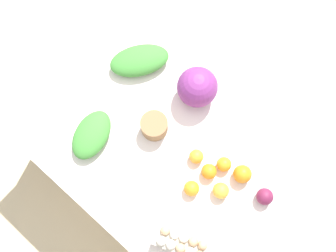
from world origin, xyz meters
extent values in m
plane|color=#C6B289|center=(0.00, 0.00, 0.00)|extent=(8.00, 8.00, 0.00)
cube|color=silver|center=(0.00, 0.00, 0.69)|extent=(1.45, 1.04, 0.03)
cylinder|color=brown|center=(-0.66, -0.46, 0.34)|extent=(0.06, 0.06, 0.67)
cylinder|color=brown|center=(0.66, -0.46, 0.34)|extent=(0.06, 0.06, 0.67)
cylinder|color=brown|center=(0.66, 0.46, 0.34)|extent=(0.06, 0.06, 0.67)
sphere|color=#7A2D75|center=(0.01, -0.21, 0.79)|extent=(0.19, 0.19, 0.19)
cube|color=beige|center=(-0.38, 0.35, 0.73)|extent=(0.26, 0.17, 0.06)
sphere|color=tan|center=(-0.45, 0.30, 0.77)|extent=(0.04, 0.04, 0.04)
sphere|color=tan|center=(-0.41, 0.31, 0.77)|extent=(0.04, 0.04, 0.04)
sphere|color=white|center=(-0.37, 0.33, 0.77)|extent=(0.04, 0.04, 0.04)
sphere|color=white|center=(-0.33, 0.34, 0.77)|extent=(0.04, 0.04, 0.04)
sphere|color=tan|center=(-0.29, 0.36, 0.77)|extent=(0.04, 0.04, 0.04)
sphere|color=white|center=(-0.42, 0.35, 0.77)|extent=(0.04, 0.04, 0.04)
sphere|color=tan|center=(-0.39, 0.37, 0.77)|extent=(0.04, 0.04, 0.04)
sphere|color=white|center=(-0.35, 0.38, 0.77)|extent=(0.04, 0.04, 0.04)
sphere|color=white|center=(-0.31, 0.40, 0.77)|extent=(0.04, 0.04, 0.04)
cylinder|color=olive|center=(0.04, 0.05, 0.75)|extent=(0.12, 0.12, 0.09)
ellipsoid|color=#3D8433|center=(0.23, 0.26, 0.74)|extent=(0.21, 0.27, 0.08)
ellipsoid|color=#3D8433|center=(0.31, -0.15, 0.74)|extent=(0.29, 0.32, 0.08)
sphere|color=maroon|center=(-0.53, -0.03, 0.74)|extent=(0.07, 0.07, 0.07)
sphere|color=orange|center=(-0.30, -0.03, 0.73)|extent=(0.07, 0.07, 0.07)
sphere|color=orange|center=(-0.19, 0.03, 0.73)|extent=(0.06, 0.06, 0.06)
sphere|color=orange|center=(-0.28, 0.04, 0.74)|extent=(0.07, 0.07, 0.07)
sphere|color=#F9A833|center=(-0.37, 0.07, 0.74)|extent=(0.07, 0.07, 0.07)
sphere|color=orange|center=(-0.39, -0.04, 0.74)|extent=(0.08, 0.08, 0.08)
sphere|color=orange|center=(-0.26, 0.15, 0.74)|extent=(0.07, 0.07, 0.07)
camera|label=1|loc=(-0.31, 0.35, 2.37)|focal=40.00mm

